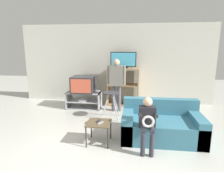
% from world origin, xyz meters
% --- Properties ---
extents(ground_plane, '(18.00, 18.00, 0.00)m').
position_xyz_m(ground_plane, '(0.00, 0.00, 0.00)').
color(ground_plane, '#B7B7AD').
extents(wall_back, '(6.40, 0.06, 2.60)m').
position_xyz_m(wall_back, '(0.00, 3.81, 1.30)').
color(wall_back, beige).
rests_on(wall_back, ground_plane).
extents(tv_stand, '(1.03, 0.59, 0.50)m').
position_xyz_m(tv_stand, '(-0.88, 3.01, 0.25)').
color(tv_stand, '#A8A8AD').
rests_on(tv_stand, ground_plane).
extents(television_main, '(0.68, 0.62, 0.49)m').
position_xyz_m(television_main, '(-0.89, 3.00, 0.74)').
color(television_main, '#2D2D33').
rests_on(television_main, tv_stand).
extents(media_shelf, '(1.00, 0.51, 1.20)m').
position_xyz_m(media_shelf, '(0.29, 3.48, 0.61)').
color(media_shelf, '#9E7A51').
rests_on(media_shelf, ground_plane).
extents(television_flat, '(0.81, 0.20, 0.51)m').
position_xyz_m(television_flat, '(0.29, 3.50, 1.44)').
color(television_flat, black).
rests_on(television_flat, media_shelf).
extents(folding_stool, '(0.46, 0.45, 0.71)m').
position_xyz_m(folding_stool, '(0.06, 2.20, 0.59)').
color(folding_stool, '#B7B7BC').
rests_on(folding_stool, ground_plane).
extents(snack_table, '(0.46, 0.46, 0.42)m').
position_xyz_m(snack_table, '(0.00, 0.88, 0.37)').
color(snack_table, brown).
rests_on(snack_table, ground_plane).
extents(remote_control_black, '(0.06, 0.15, 0.02)m').
position_xyz_m(remote_control_black, '(-0.02, 0.93, 0.43)').
color(remote_control_black, '#232328').
rests_on(remote_control_black, snack_table).
extents(remote_control_white, '(0.11, 0.14, 0.02)m').
position_xyz_m(remote_control_white, '(0.04, 0.83, 0.43)').
color(remote_control_white, gray).
rests_on(remote_control_white, snack_table).
extents(couch, '(1.59, 0.91, 0.76)m').
position_xyz_m(couch, '(1.23, 1.26, 0.26)').
color(couch, teal).
rests_on(couch, ground_plane).
extents(person_standing_adult, '(0.53, 0.20, 1.52)m').
position_xyz_m(person_standing_adult, '(0.14, 2.81, 0.92)').
color(person_standing_adult, '#4C4C56').
rests_on(person_standing_adult, ground_plane).
extents(person_seated_child, '(0.33, 0.43, 0.97)m').
position_xyz_m(person_seated_child, '(0.91, 0.74, 0.57)').
color(person_seated_child, '#2D2D38').
rests_on(person_seated_child, ground_plane).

